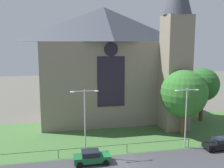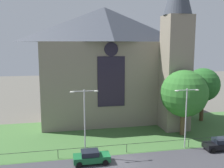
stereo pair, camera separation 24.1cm
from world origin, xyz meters
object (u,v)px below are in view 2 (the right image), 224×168
Objects in this scene: streetlamp_far at (186,110)px; parked_car_black at (220,144)px; church_building at (109,63)px; streetlamp_near at (85,115)px; parked_car_green at (91,157)px; tree_right_near at (184,94)px; tree_right_far at (203,85)px.

streetlamp_far is 1.88× the size of parked_car_black.
streetlamp_far is at bearing -65.06° from church_building.
parked_car_green is at bearing -74.89° from streetlamp_near.
parked_car_black is (2.16, -6.21, -5.59)m from tree_right_near.
tree_right_near is 8.63m from parked_car_black.
parked_car_black is (-4.60, -12.37, -5.74)m from tree_right_far.
tree_right_near is 16.01m from streetlamp_near.
church_building is at bearing 131.15° from tree_right_near.
tree_right_far is at bearing -15.35° from church_building.
church_building is 2.75× the size of tree_right_far.
church_building is 14.55m from tree_right_near.
tree_right_near is 17.11m from parked_car_green.
tree_right_near is 1.19× the size of streetlamp_near.
tree_right_far is (15.98, -4.39, -3.79)m from church_building.
parked_car_black is at bearing -55.84° from church_building.
streetlamp_far is 1.89× the size of parked_car_green.
tree_right_near is at bearing -48.85° from church_building.
streetlamp_far is (-8.86, -10.91, -1.39)m from tree_right_far.
tree_right_far is 1.19× the size of streetlamp_far.
streetlamp_near reaches higher than streetlamp_far.
church_building reaches higher than parked_car_green.
tree_right_far reaches higher than parked_car_green.
streetlamp_near is 1.04× the size of streetlamp_far.
streetlamp_far reaches higher than parked_car_black.
parked_car_black is at bearing 1.93° from parked_car_green.
tree_right_near is 1.24× the size of streetlamp_far.
church_building is at bearing 72.65° from parked_car_green.
streetlamp_far is at bearing 9.00° from parked_car_green.
parked_car_green is at bearing -107.83° from church_building.
parked_car_black is at bearing -18.99° from streetlamp_far.
tree_right_far is at bearing -109.31° from parked_car_black.
tree_right_far is 14.39m from parked_car_black.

